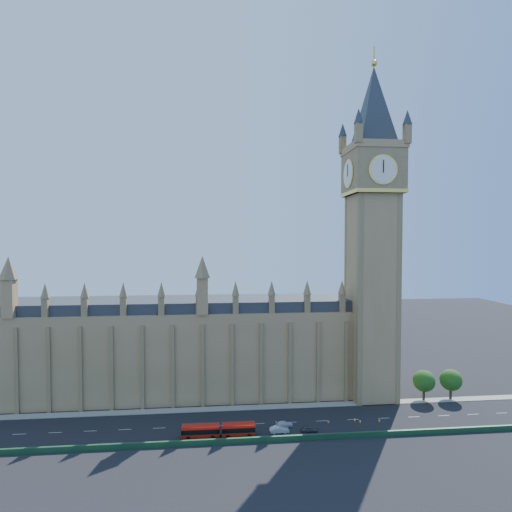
{
  "coord_description": "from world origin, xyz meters",
  "views": [
    {
      "loc": [
        -5.81,
        -96.03,
        44.91
      ],
      "look_at": [
        4.36,
        10.0,
        40.97
      ],
      "focal_mm": 28.0,
      "sensor_mm": 36.0,
      "label": 1
    }
  ],
  "objects": [
    {
      "name": "bridge_parapet",
      "position": [
        0.0,
        -9.0,
        0.6
      ],
      "size": [
        160.0,
        0.6,
        1.2
      ],
      "primitive_type": "cube",
      "color": "#1E4C2D",
      "rests_on": "ground"
    },
    {
      "name": "ground",
      "position": [
        0.0,
        0.0,
        0.0
      ],
      "size": [
        400.0,
        400.0,
        0.0
      ],
      "primitive_type": "plane",
      "color": "black",
      "rests_on": "ground"
    },
    {
      "name": "elizabeth_tower",
      "position": [
        38.0,
        13.99,
        54.56
      ],
      "size": [
        20.59,
        20.59,
        105.0
      ],
      "color": "#977749",
      "rests_on": "ground"
    },
    {
      "name": "car_silver",
      "position": [
        8.43,
        -5.01,
        0.75
      ],
      "size": [
        4.59,
        1.68,
        1.5
      ],
      "primitive_type": "imported",
      "rotation": [
        0.0,
        0.0,
        1.59
      ],
      "color": "#B6B8BE",
      "rests_on": "ground"
    },
    {
      "name": "cone_c",
      "position": [
        34.0,
        -2.02,
        0.38
      ],
      "size": [
        0.52,
        0.52,
        0.76
      ],
      "rotation": [
        0.0,
        0.0,
        0.1
      ],
      "color": "black",
      "rests_on": "ground"
    },
    {
      "name": "palace_westminster",
      "position": [
        -25.0,
        22.0,
        13.86
      ],
      "size": [
        120.0,
        20.0,
        28.0
      ],
      "color": "#977749",
      "rests_on": "ground"
    },
    {
      "name": "cone_b",
      "position": [
        28.06,
        -0.99,
        0.38
      ],
      "size": [
        0.52,
        0.52,
        0.76
      ],
      "rotation": [
        0.0,
        0.0,
        0.09
      ],
      "color": "black",
      "rests_on": "ground"
    },
    {
      "name": "cone_d",
      "position": [
        21.31,
        -1.24,
        0.31
      ],
      "size": [
        0.47,
        0.47,
        0.63
      ],
      "rotation": [
        0.0,
        0.0,
        0.23
      ],
      "color": "black",
      "rests_on": "ground"
    },
    {
      "name": "tree_east_near",
      "position": [
        52.22,
        10.08,
        5.64
      ],
      "size": [
        6.0,
        6.0,
        8.5
      ],
      "color": "#382619",
      "rests_on": "ground"
    },
    {
      "name": "car_grey",
      "position": [
        15.49,
        -5.3,
        0.64
      ],
      "size": [
        3.92,
        1.92,
        1.29
      ],
      "primitive_type": "imported",
      "rotation": [
        0.0,
        0.0,
        1.46
      ],
      "color": "#42454A",
      "rests_on": "ground"
    },
    {
      "name": "tree_east_far",
      "position": [
        60.22,
        10.08,
        5.64
      ],
      "size": [
        6.0,
        6.0,
        8.5
      ],
      "color": "#382619",
      "rests_on": "ground"
    },
    {
      "name": "car_white",
      "position": [
        10.1,
        -2.08,
        0.61
      ],
      "size": [
        4.29,
        1.91,
        1.22
      ],
      "primitive_type": "imported",
      "rotation": [
        0.0,
        0.0,
        1.62
      ],
      "color": "silver",
      "rests_on": "ground"
    },
    {
      "name": "red_bus",
      "position": [
        -5.78,
        -5.64,
        1.5
      ],
      "size": [
        16.8,
        2.75,
        2.85
      ],
      "rotation": [
        0.0,
        0.0,
        -0.01
      ],
      "color": "red",
      "rests_on": "ground"
    },
    {
      "name": "cone_a",
      "position": [
        29.13,
        -1.86,
        0.35
      ],
      "size": [
        0.55,
        0.55,
        0.71
      ],
      "rotation": [
        0.0,
        0.0,
        -0.28
      ],
      "color": "black",
      "rests_on": "ground"
    },
    {
      "name": "kerb_north",
      "position": [
        0.0,
        9.5,
        0.08
      ],
      "size": [
        160.0,
        3.0,
        0.16
      ],
      "primitive_type": "cube",
      "color": "gray",
      "rests_on": "ground"
    }
  ]
}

